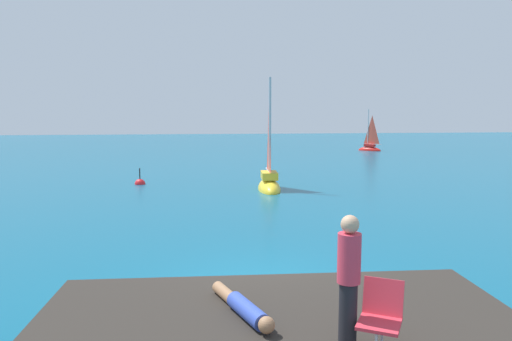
% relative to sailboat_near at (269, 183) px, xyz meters
% --- Properties ---
extents(ground_plane, '(160.00, 160.00, 0.00)m').
position_rel_sailboat_near_xyz_m(ground_plane, '(-2.37, -12.74, -0.32)').
color(ground_plane, '#0F5675').
extents(boulder_seaward, '(1.14, 1.22, 0.68)m').
position_rel_sailboat_near_xyz_m(boulder_seaward, '(-4.60, -14.37, -0.32)').
color(boulder_seaward, '#302820').
rests_on(boulder_seaward, ground).
extents(boulder_inland, '(1.52, 1.54, 0.82)m').
position_rel_sailboat_near_xyz_m(boulder_inland, '(-3.57, -14.47, -0.32)').
color(boulder_inland, '#2B2A22').
rests_on(boulder_inland, ground).
extents(sailboat_near, '(1.32, 3.25, 5.94)m').
position_rel_sailboat_near_xyz_m(sailboat_near, '(0.00, 0.00, 0.00)').
color(sailboat_near, yellow).
rests_on(sailboat_near, ground).
extents(sailboat_far, '(2.26, 2.33, 4.60)m').
position_rel_sailboat_near_xyz_m(sailboat_far, '(14.35, 23.24, -0.07)').
color(sailboat_far, red).
rests_on(sailboat_far, ground).
extents(person_sunbather, '(0.72, 1.70, 0.25)m').
position_rel_sailboat_near_xyz_m(person_sunbather, '(-3.14, -16.22, 0.65)').
color(person_sunbather, '#334CB2').
rests_on(person_sunbather, shore_ledge).
extents(person_standing, '(0.28, 0.28, 1.62)m').
position_rel_sailboat_near_xyz_m(person_standing, '(-1.99, -17.27, 1.40)').
color(person_standing, black).
rests_on(person_standing, shore_ledge).
extents(beach_chair, '(0.72, 0.76, 0.80)m').
position_rel_sailboat_near_xyz_m(beach_chair, '(-1.60, -17.35, 0.98)').
color(beach_chair, '#E03342').
rests_on(beach_chair, shore_ledge).
extents(marker_buoy, '(0.56, 0.56, 1.13)m').
position_rel_sailboat_near_xyz_m(marker_buoy, '(-6.45, 2.75, -0.32)').
color(marker_buoy, red).
rests_on(marker_buoy, ground).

